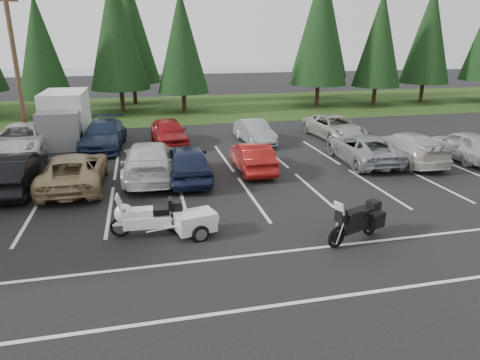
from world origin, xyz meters
name	(u,v)px	position (x,y,z in m)	size (l,w,h in m)	color
ground	(246,208)	(0.00, 0.00, 0.00)	(120.00, 120.00, 0.00)	black
grass_strip	(182,108)	(0.00, 24.00, 0.01)	(80.00, 16.00, 0.01)	#223A12
lake_water	(188,77)	(4.00, 55.00, 0.00)	(70.00, 50.00, 0.02)	slate
utility_pole	(16,62)	(-10.00, 12.00, 4.70)	(1.60, 0.26, 9.00)	#473321
box_truck	(64,118)	(-8.00, 12.50, 1.45)	(2.40, 5.60, 2.90)	silver
stall_markings	(235,190)	(0.00, 2.00, 0.00)	(32.00, 16.00, 0.01)	silver
conifer_3	(40,47)	(-10.50, 21.40, 5.27)	(3.87, 3.87, 9.02)	#332316
conifer_4	(116,30)	(-5.00, 22.90, 6.53)	(4.80, 4.80, 11.17)	#332316
conifer_5	(182,42)	(0.00, 21.60, 5.63)	(4.14, 4.14, 9.63)	#332316
conifer_6	(321,28)	(12.00, 22.10, 6.71)	(4.93, 4.93, 11.48)	#332316
conifer_7	(380,39)	(17.50, 21.80, 5.81)	(4.27, 4.27, 9.94)	#332316
conifer_8	(429,35)	(23.00, 22.60, 6.17)	(4.53, 4.53, 10.56)	#332316
conifer_back_b	(130,28)	(-4.00, 27.50, 6.77)	(4.97, 4.97, 11.58)	#332316
conifer_back_c	(321,20)	(14.00, 26.80, 7.49)	(5.50, 5.50, 12.81)	#332316
car_near_1	(15,172)	(-8.73, 4.05, 0.80)	(1.70, 4.88, 1.61)	black
car_near_2	(74,170)	(-6.43, 3.91, 0.73)	(2.42, 5.25, 1.46)	#9C845A
car_near_3	(150,160)	(-3.30, 4.53, 0.81)	(2.27, 5.57, 1.62)	silver
car_near_4	(187,162)	(-1.73, 3.88, 0.80)	(1.90, 4.72, 1.61)	#18203E
car_near_5	(252,157)	(1.40, 4.47, 0.68)	(1.44, 4.13, 1.36)	maroon
car_near_6	(363,148)	(7.16, 4.63, 0.71)	(2.36, 5.12, 1.42)	gray
car_near_7	(406,147)	(9.28, 4.22, 0.75)	(2.11, 5.18, 1.50)	#BCB4AC
car_near_8	(464,145)	(12.44, 3.93, 0.76)	(1.79, 4.45, 1.51)	#AAA9AE
car_far_0	(22,139)	(-9.89, 10.31, 0.78)	(2.60, 5.63, 1.56)	white
car_far_1	(103,135)	(-5.70, 10.47, 0.77)	(2.17, 5.33, 1.55)	#192740
car_far_2	(169,132)	(-2.04, 10.50, 0.76)	(1.79, 4.45, 1.52)	maroon
car_far_3	(255,132)	(2.94, 9.87, 0.66)	(1.41, 4.03, 1.33)	gray
car_far_4	(334,127)	(8.08, 9.95, 0.69)	(2.30, 4.99, 1.39)	#A49F96
touring_motorcycle	(147,214)	(-3.58, -1.43, 0.71)	(2.57, 0.79, 1.43)	white
cargo_trailer	(195,224)	(-2.11, -1.83, 0.40)	(1.74, 0.98, 0.81)	silver
adventure_motorcycle	(355,219)	(2.61, -3.32, 0.75)	(2.45, 0.85, 1.49)	black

